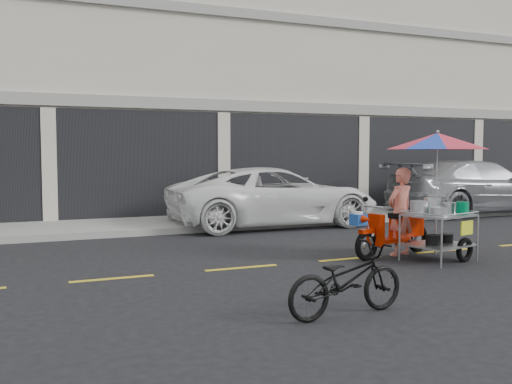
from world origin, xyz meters
name	(u,v)px	position (x,y,z in m)	size (l,w,h in m)	color
ground	(350,259)	(0.00, 0.00, 0.00)	(90.00, 90.00, 0.00)	black
sidewalk	(236,220)	(0.00, 5.50, 0.07)	(45.00, 3.00, 0.15)	gray
shophouse_block	(259,84)	(2.82, 10.59, 4.24)	(36.00, 8.11, 10.40)	beige
centerline	(350,259)	(0.00, 0.00, 0.00)	(42.00, 0.10, 0.01)	gold
white_pickup	(274,197)	(0.62, 4.50, 0.73)	(2.41, 5.23, 1.45)	white
silver_pickup	(474,187)	(7.20, 4.70, 0.80)	(2.23, 5.48, 1.59)	#95979C
near_bicycle	(346,280)	(-1.88, -2.90, 0.40)	(0.54, 1.54, 0.81)	black
food_vendor_rig	(423,178)	(1.16, -0.44, 1.38)	(2.49, 2.04, 2.20)	black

